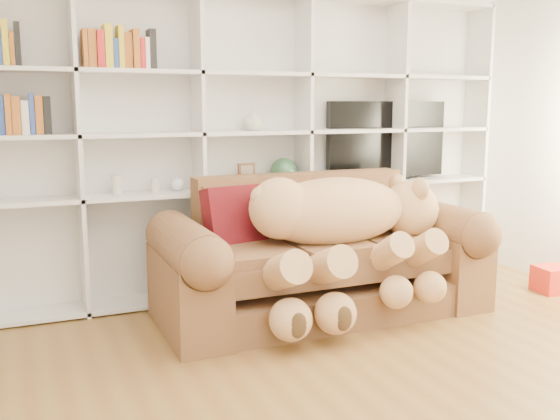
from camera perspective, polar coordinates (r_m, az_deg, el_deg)
name	(u,v)px	position (r m, az deg, el deg)	size (l,w,h in m)	color
floor	(421,420)	(3.28, 12.75, -18.19)	(5.00, 5.00, 0.00)	brown
wall_back	(244,125)	(5.13, -3.32, 7.74)	(5.00, 0.02, 2.70)	white
bookshelf	(221,132)	(4.93, -5.42, 7.12)	(4.43, 0.35, 2.40)	silver
sofa	(320,262)	(4.60, 3.69, -4.78)	(2.37, 1.02, 0.99)	brown
teddy_bear	(343,226)	(4.39, 5.74, -1.46)	(1.64, 0.93, 0.95)	tan
throw_pillow	(235,217)	(4.44, -4.17, -0.67)	(0.44, 0.14, 0.44)	#5C0F14
gift_box	(553,279)	(5.60, 23.65, -5.82)	(0.26, 0.25, 0.21)	red
tv	(386,141)	(5.58, 9.71, 6.24)	(1.15, 0.18, 0.68)	black
picture_frame	(246,175)	(4.96, -3.09, 3.24)	(0.15, 0.03, 0.19)	#502F1B
green_vase	(284,172)	(5.08, 0.35, 3.52)	(0.22, 0.22, 0.22)	#2B5336
figurine_tall	(117,185)	(4.72, -14.69, 2.24)	(0.07, 0.07, 0.14)	beige
figurine_short	(155,185)	(4.77, -11.34, 2.23)	(0.06, 0.06, 0.11)	beige
snow_globe	(177,184)	(4.81, -9.36, 2.35)	(0.10, 0.10, 0.10)	white
shelf_vase	(253,120)	(4.95, -2.51, 8.24)	(0.16, 0.16, 0.17)	beige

